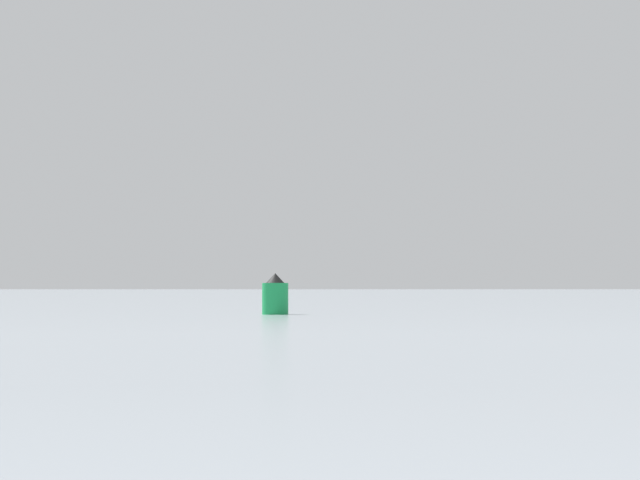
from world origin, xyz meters
The scene contains 1 object.
channel_buoy centered at (1.21, 58.12, 0.94)m, with size 1.33×1.33×2.10m.
Camera 1 is at (-11.41, -14.17, 1.38)m, focal length 81.05 mm.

